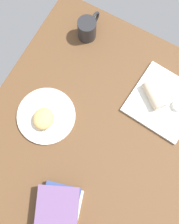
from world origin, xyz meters
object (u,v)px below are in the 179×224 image
sauce_cup (178,106)px  book_stack (58,215)px  breakfast_wrap (154,95)px  scone_pastry (43,119)px  coffee_mug (88,28)px  round_plate (46,117)px  square_plate (163,102)px

sauce_cup → book_stack: book_stack is taller
breakfast_wrap → book_stack: 59.64cm
book_stack → sauce_cup: bearing=160.6°
scone_pastry → sauce_cup: size_ratio=2.05×
breakfast_wrap → coffee_mug: 40.06cm
sauce_cup → coffee_mug: size_ratio=0.33×
sauce_cup → coffee_mug: 49.82cm
coffee_mug → book_stack: bearing=20.9°
round_plate → book_stack: 38.65cm
round_plate → sauce_cup: (-29.72, 45.03, 2.11)cm
round_plate → coffee_mug: 41.80cm
sauce_cup → book_stack: 63.40cm
breakfast_wrap → coffee_mug: coffee_mug is taller
round_plate → coffee_mug: bearing=-175.4°
round_plate → sauce_cup: sauce_cup is taller
round_plate → scone_pastry: (1.54, 0.34, 3.05)cm
round_plate → scone_pastry: size_ratio=2.62×
sauce_cup → breakfast_wrap: size_ratio=0.38×
square_plate → sauce_cup: bearing=96.1°
square_plate → book_stack: book_stack is taller
square_plate → book_stack: (59.18, -15.24, 3.42)cm
square_plate → breakfast_wrap: breakfast_wrap is taller
scone_pastry → book_stack: size_ratio=0.36×
sauce_cup → breakfast_wrap: (1.11, -10.41, 1.64)cm
square_plate → sauce_cup: 6.16cm
breakfast_wrap → coffee_mug: size_ratio=0.87×
round_plate → square_plate: (-29.10, 39.24, 0.10)cm
round_plate → breakfast_wrap: bearing=129.6°
sauce_cup → book_stack: (59.80, -21.02, 1.41)cm
book_stack → coffee_mug: 76.56cm
scone_pastry → sauce_cup: 54.55cm
scone_pastry → coffee_mug: bearing=-175.1°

